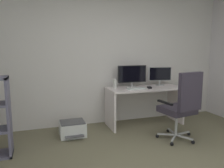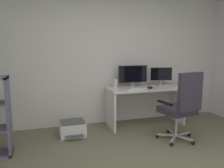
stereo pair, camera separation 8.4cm
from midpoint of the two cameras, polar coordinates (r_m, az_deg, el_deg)
name	(u,v)px [view 2 (the right image)]	position (r m, az deg, el deg)	size (l,w,h in m)	color
wall_back	(103,57)	(4.53, -1.81, 6.70)	(5.14, 0.10, 2.63)	silver
desk	(145,97)	(4.50, 8.86, -3.32)	(1.46, 0.60, 0.74)	silver
monitor_main	(133,75)	(4.47, 5.75, 2.33)	(0.58, 0.18, 0.42)	#B2B5B7
monitor_secondary	(161,75)	(4.75, 12.62, 2.27)	(0.47, 0.18, 0.37)	#B2B5B7
keyboard	(137,89)	(4.25, 6.78, -1.18)	(0.34, 0.13, 0.02)	silver
computer_mouse	(150,88)	(4.36, 10.03, -0.89)	(0.06, 0.10, 0.03)	black
desktop_speaker	(116,84)	(4.32, 1.45, 0.06)	(0.07, 0.07, 0.17)	silver
office_chair	(182,105)	(3.77, 17.70, -4.91)	(0.63, 0.66, 1.14)	#B7BABC
printer	(73,128)	(4.04, -9.23, -10.89)	(0.43, 0.44, 0.26)	silver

